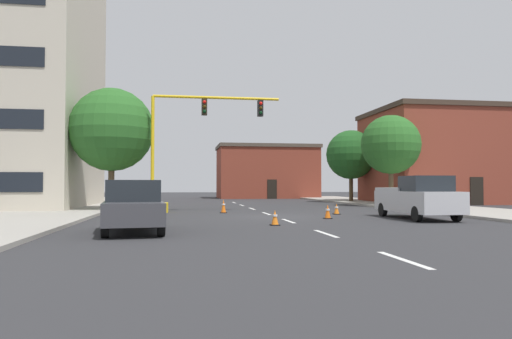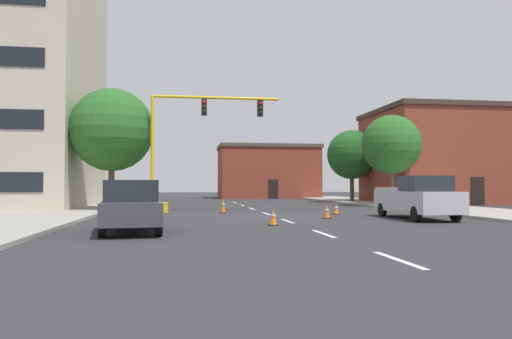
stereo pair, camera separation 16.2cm
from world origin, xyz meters
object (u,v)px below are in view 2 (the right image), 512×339
Objects in this scene: pickup_truck_silver at (417,198)px; tree_left_near at (112,130)px; traffic_cone_roadside_a at (223,206)px; traffic_cone_roadside_b at (336,209)px; sedan_dark_gray_near_left at (131,206)px; tree_right_mid at (391,145)px; traffic_cone_roadside_c at (327,212)px; tree_right_far at (352,155)px; traffic_cone_roadside_d at (273,218)px; traffic_signal_gantry at (170,174)px.

tree_left_near is at bearing 150.04° from pickup_truck_silver.
traffic_cone_roadside_a is 6.29m from traffic_cone_roadside_b.
sedan_dark_gray_near_left reaches higher than traffic_cone_roadside_a.
tree_right_mid is at bearing 11.57° from tree_left_near.
tree_left_near reaches higher than traffic_cone_roadside_c.
tree_right_far reaches higher than sedan_dark_gray_near_left.
tree_right_far reaches higher than traffic_cone_roadside_d.
traffic_signal_gantry reaches higher than traffic_cone_roadside_a.
sedan_dark_gray_near_left is (-16.96, -17.05, -3.68)m from tree_right_mid.
tree_left_near reaches higher than sedan_dark_gray_near_left.
sedan_dark_gray_near_left is at bearing -78.99° from tree_left_near.
traffic_cone_roadside_d is at bearing -116.49° from tree_right_far.
tree_right_far is 26.46m from traffic_cone_roadside_d.
tree_right_far is 1.41× the size of sedan_dark_gray_near_left.
traffic_cone_roadside_b is at bearing -129.07° from tree_right_mid.
traffic_cone_roadside_c is at bearing -115.18° from traffic_cone_roadside_b.
traffic_cone_roadside_a is (-13.01, -6.58, -4.19)m from tree_right_mid.
traffic_cone_roadside_a is at bearing -23.06° from traffic_signal_gantry.
sedan_dark_gray_near_left is at bearing -123.71° from tree_right_far.
tree_left_near is 1.09× the size of tree_right_mid.
traffic_cone_roadside_a reaches higher than traffic_cone_roadside_b.
pickup_truck_silver is at bearing -10.21° from traffic_cone_roadside_c.
pickup_truck_silver reaches higher than sedan_dark_gray_near_left.
tree_right_far is at bearing 56.29° from sedan_dark_gray_near_left.
traffic_cone_roadside_b is (-7.04, -17.03, -4.04)m from tree_right_far.
traffic_cone_roadside_b is at bearing -21.39° from traffic_signal_gantry.
tree_right_far is at bearing 48.91° from traffic_cone_roadside_a.
sedan_dark_gray_near_left reaches higher than traffic_cone_roadside_b.
traffic_cone_roadside_a reaches higher than traffic_cone_roadside_c.
traffic_cone_roadside_a is 1.26× the size of traffic_cone_roadside_d.
traffic_signal_gantry is 13.67× the size of traffic_cone_roadside_d.
traffic_cone_roadside_d is at bearing -134.13° from traffic_cone_roadside_c.
tree_left_near is 8.31m from traffic_cone_roadside_a.
tree_right_mid is at bearing 52.21° from traffic_cone_roadside_d.
tree_right_mid is 15.17m from traffic_cone_roadside_a.
traffic_cone_roadside_d is (5.21, 1.90, -0.59)m from sedan_dark_gray_near_left.
traffic_cone_roadside_d is (-11.75, -15.15, -4.27)m from tree_right_mid.
tree_left_near is 19.91m from tree_right_mid.
traffic_cone_roadside_a is at bearing 129.67° from traffic_cone_roadside_c.
tree_right_far is at bearing 90.59° from tree_right_mid.
pickup_truck_silver is 1.16× the size of sedan_dark_gray_near_left.
tree_right_mid is at bearing 18.35° from traffic_signal_gantry.
tree_right_mid is at bearing 54.16° from traffic_cone_roadside_c.
tree_right_far is 8.57× the size of traffic_cone_roadside_a.
traffic_cone_roadside_b is 7.87m from traffic_cone_roadside_d.
traffic_cone_roadside_d is (-7.25, -2.51, -0.68)m from pickup_truck_silver.
traffic_cone_roadside_b is at bearing 64.82° from traffic_cone_roadside_c.
tree_right_mid is 13.89m from pickup_truck_silver.
sedan_dark_gray_near_left is (-0.97, -11.75, -1.31)m from traffic_signal_gantry.
traffic_cone_roadside_a is at bearing 69.35° from sedan_dark_gray_near_left.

